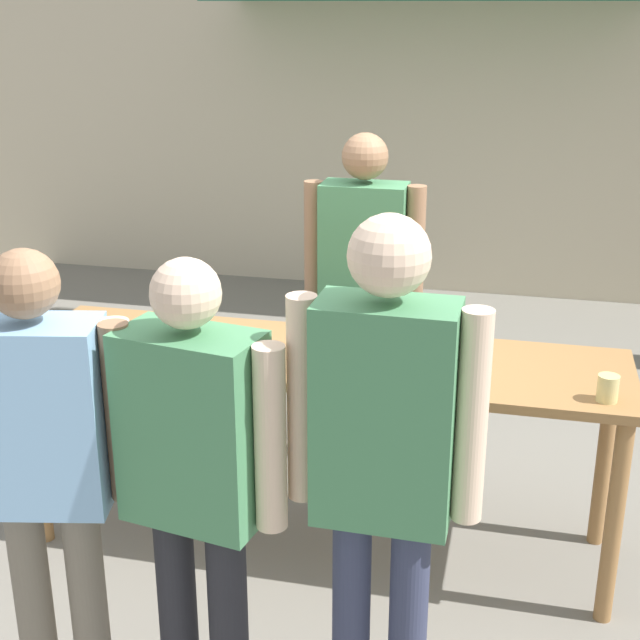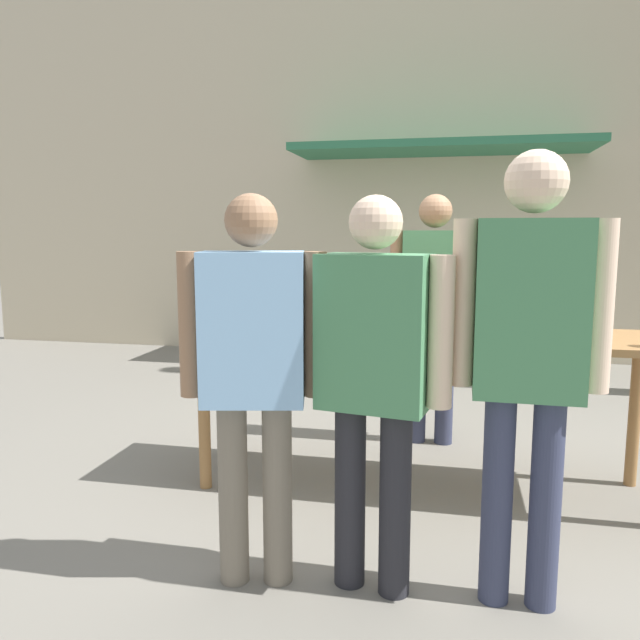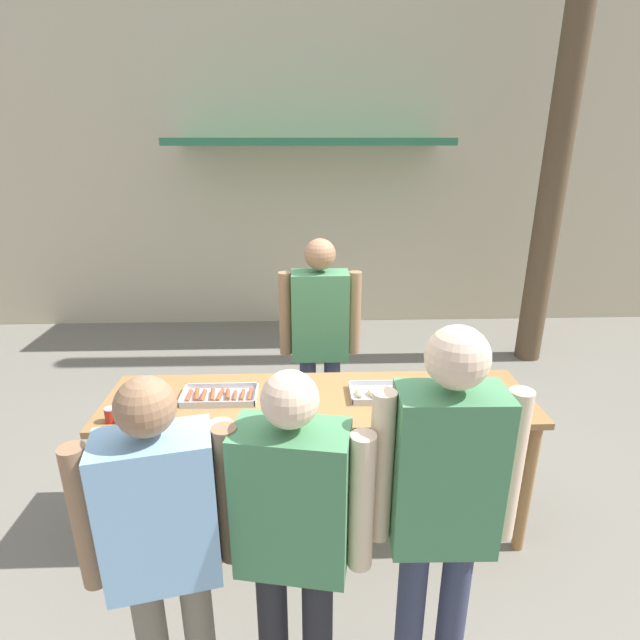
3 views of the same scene
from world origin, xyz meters
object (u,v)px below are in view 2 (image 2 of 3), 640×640
(food_tray_buns, at_px, (498,331))
(person_customer_with_cup, at_px, (529,341))
(person_customer_holding_hotdog, at_px, (253,358))
(person_customer_waiting_in_line, at_px, (374,364))
(person_server_behind_table, at_px, (433,297))
(food_tray_sausages, at_px, (319,326))
(condiment_jar_ketchup, at_px, (230,325))
(condiment_jar_mustard, at_px, (215,324))

(food_tray_buns, bearing_deg, person_customer_with_cup, -88.14)
(person_customer_holding_hotdog, xyz_separation_m, person_customer_waiting_in_line, (0.50, 0.05, -0.01))
(person_server_behind_table, distance_m, person_customer_waiting_in_line, 1.94)
(food_tray_sausages, xyz_separation_m, food_tray_buns, (1.03, -0.00, 0.01))
(condiment_jar_ketchup, height_order, person_customer_holding_hotdog, person_customer_holding_hotdog)
(condiment_jar_ketchup, bearing_deg, food_tray_buns, 9.37)
(condiment_jar_ketchup, distance_m, person_server_behind_table, 1.54)
(food_tray_sausages, relative_size, condiment_jar_mustard, 5.25)
(food_tray_sausages, xyz_separation_m, condiment_jar_ketchup, (-0.47, -0.25, 0.03))
(person_server_behind_table, height_order, person_customer_holding_hotdog, person_server_behind_table)
(condiment_jar_mustard, bearing_deg, person_server_behind_table, 40.94)
(condiment_jar_mustard, bearing_deg, condiment_jar_ketchup, -1.25)
(food_tray_buns, bearing_deg, person_customer_holding_hotdog, -131.90)
(person_customer_with_cup, bearing_deg, food_tray_sausages, -45.24)
(person_server_behind_table, height_order, person_customer_with_cup, person_customer_with_cup)
(food_tray_buns, xyz_separation_m, condiment_jar_mustard, (-1.59, -0.25, 0.02))
(condiment_jar_ketchup, bearing_deg, food_tray_sausages, 27.84)
(food_tray_sausages, distance_m, food_tray_buns, 1.03)
(person_server_behind_table, bearing_deg, person_customer_waiting_in_line, -95.15)
(person_server_behind_table, relative_size, person_customer_holding_hotdog, 1.06)
(food_tray_buns, height_order, condiment_jar_mustard, condiment_jar_mustard)
(condiment_jar_mustard, xyz_separation_m, person_server_behind_table, (1.21, 1.05, 0.08))
(condiment_jar_mustard, height_order, person_customer_waiting_in_line, person_customer_waiting_in_line)
(food_tray_buns, relative_size, person_customer_holding_hotdog, 0.26)
(person_customer_holding_hotdog, bearing_deg, person_server_behind_table, -120.76)
(food_tray_buns, distance_m, person_customer_waiting_in_line, 1.27)
(condiment_jar_mustard, distance_m, condiment_jar_ketchup, 0.09)
(food_tray_sausages, xyz_separation_m, person_customer_holding_hotdog, (-0.03, -1.18, 0.04))
(food_tray_buns, distance_m, person_customer_with_cup, 1.13)
(person_server_behind_table, bearing_deg, food_tray_sausages, -128.90)
(food_tray_sausages, relative_size, food_tray_buns, 1.06)
(food_tray_sausages, relative_size, person_customer_holding_hotdog, 0.27)
(person_customer_waiting_in_line, bearing_deg, food_tray_sausages, -57.34)
(condiment_jar_ketchup, relative_size, person_server_behind_table, 0.05)
(food_tray_sausages, bearing_deg, condiment_jar_ketchup, -152.16)
(person_customer_holding_hotdog, relative_size, person_customer_with_cup, 0.92)
(condiment_jar_mustard, distance_m, person_server_behind_table, 1.60)
(food_tray_sausages, distance_m, condiment_jar_ketchup, 0.54)
(food_tray_buns, bearing_deg, person_server_behind_table, 115.73)
(person_customer_holding_hotdog, distance_m, person_customer_waiting_in_line, 0.50)
(food_tray_sausages, relative_size, person_customer_waiting_in_line, 0.28)
(condiment_jar_ketchup, bearing_deg, condiment_jar_mustard, 178.75)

